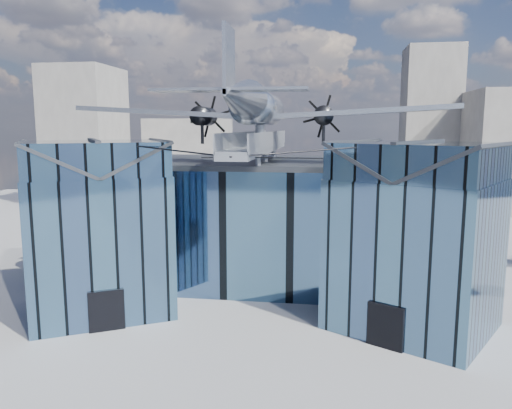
# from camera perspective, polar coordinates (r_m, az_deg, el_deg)

# --- Properties ---
(ground_plane) EXTENTS (120.00, 120.00, 0.00)m
(ground_plane) POSITION_cam_1_polar(r_m,az_deg,el_deg) (35.26, -0.49, -12.15)
(ground_plane) COLOR gray
(museum) EXTENTS (32.88, 24.50, 17.60)m
(museum) POSITION_cam_1_polar(r_m,az_deg,el_deg) (39.32, 0.81, -1.54)
(museum) COLOR #426587
(museum) RESTS_ON ground
(bg_towers) EXTENTS (77.00, 24.50, 26.00)m
(bg_towers) POSITION_cam_1_polar(r_m,az_deg,el_deg) (83.12, 5.92, 7.02)
(bg_towers) COLOR gray
(bg_towers) RESTS_ON ground
(tree_side_w) EXTENTS (3.52, 3.52, 4.62)m
(tree_side_w) POSITION_cam_1_polar(r_m,az_deg,el_deg) (48.06, -22.96, -3.26)
(tree_side_w) COLOR #331E14
(tree_side_w) RESTS_ON ground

